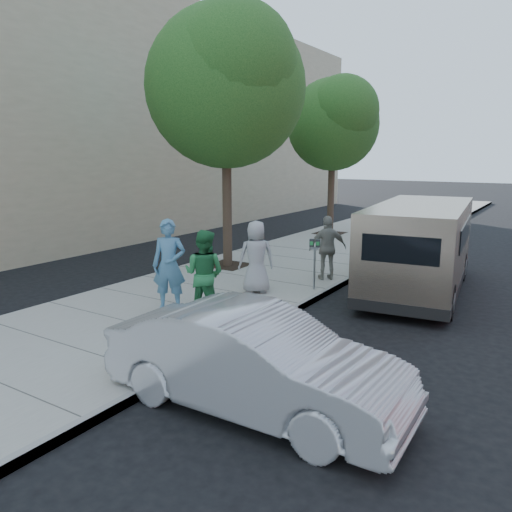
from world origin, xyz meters
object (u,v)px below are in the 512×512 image
Objects in this scene: person_officer at (169,265)px; person_green_shirt at (204,274)px; sedan at (255,361)px; person_gray_shirt at (256,257)px; tree_near at (227,81)px; tree_far at (334,120)px; van at (420,246)px; parking_meter at (315,253)px; person_striped_polo at (328,248)px.

person_officer reaches higher than person_green_shirt.
sedan is 4.52m from person_officer.
tree_near is at bearing -83.55° from person_gray_shirt.
tree_far is at bearing -90.02° from person_green_shirt.
tree_near is 6.36m from person_officer.
van is 5.80m from person_green_shirt.
van is at bearing -133.98° from person_green_shirt.
tree_far is 12.72m from person_green_shirt.
parking_meter is 0.72× the size of person_gray_shirt.
van reaches higher than person_green_shirt.
sedan is 2.35× the size of person_green_shirt.
person_gray_shirt is at bearing -145.91° from van.
person_green_shirt is 2.16m from person_gray_shirt.
parking_meter is 1.14m from person_striped_polo.
van is 3.16× the size of person_officer.
person_officer is (1.52, -11.93, -3.74)m from tree_far.
person_officer is at bearing 56.07° from sedan.
parking_meter is at bearing 57.87° from person_striped_polo.
person_green_shirt is at bearing 47.89° from sedan.
person_striped_polo is (-0.16, 1.13, -0.06)m from parking_meter.
person_striped_polo is (0.83, 4.30, -0.05)m from person_green_shirt.
person_green_shirt is 4.38m from person_striped_polo.
tree_near is at bearing -90.00° from tree_far.
person_gray_shirt is 2.34m from person_striped_polo.
parking_meter reaches higher than sedan.
person_gray_shirt is (-3.20, -2.74, -0.16)m from van.
tree_far is 3.74× the size of person_striped_polo.
parking_meter is 5.98m from sedan.
van is 3.54× the size of person_gray_shirt.
person_officer is (-4.03, -4.94, -0.06)m from van.
person_officer reaches higher than person_gray_shirt.
sedan is at bearing 66.41° from person_striped_polo.
person_green_shirt is at bearing -78.43° from tree_far.
tree_far is 3.25× the size of person_officer.
person_officer is 1.09× the size of person_green_shirt.
tree_far is at bearing -106.77° from person_striped_polo.
person_officer is 0.92m from person_green_shirt.
tree_near is 4.23× the size of person_gray_shirt.
person_gray_shirt reaches higher than person_striped_polo.
tree_far is 9.12m from person_striped_polo.
tree_near is 1.16× the size of tree_far.
tree_far reaches higher than person_striped_polo.
tree_near is 6.66m from person_green_shirt.
van is (5.54, -6.99, -3.68)m from tree_far.
person_green_shirt reaches higher than person_striped_polo.
sedan is 5.52m from person_gray_shirt.
van reaches higher than person_officer.
person_officer is at bearing -137.71° from parking_meter.
person_striped_polo is at bearing -154.49° from person_gray_shirt.
person_gray_shirt is at bearing -153.78° from parking_meter.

